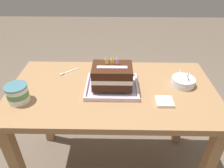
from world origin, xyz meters
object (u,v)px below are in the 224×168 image
serving_spoon_near_tray (65,73)px  napkin_pile (164,102)px  ice_cream_tub (17,93)px  foil_tray (112,87)px  birthday_cake (112,76)px  bowl_stack (183,82)px

serving_spoon_near_tray → napkin_pile: (0.60, -0.30, 0.00)m
napkin_pile → serving_spoon_near_tray: bearing=153.1°
ice_cream_tub → napkin_pile: bearing=-0.2°
foil_tray → napkin_pile: bearing=-25.5°
foil_tray → napkin_pile: (0.29, -0.14, 0.00)m
birthday_cake → serving_spoon_near_tray: birthday_cake is taller
foil_tray → bowl_stack: bowl_stack is taller
bowl_stack → ice_cream_tub: 0.95m
bowl_stack → ice_cream_tub: size_ratio=1.19×
foil_tray → serving_spoon_near_tray: bearing=152.0°
ice_cream_tub → serving_spoon_near_tray: (0.19, 0.30, -0.05)m
foil_tray → birthday_cake: size_ratio=1.36×
ice_cream_tub → serving_spoon_near_tray: size_ratio=0.99×
ice_cream_tub → serving_spoon_near_tray: bearing=57.5°
foil_tray → serving_spoon_near_tray: 0.35m
foil_tray → napkin_pile: size_ratio=3.39×
bowl_stack → napkin_pile: 0.23m
birthday_cake → bowl_stack: (0.43, 0.04, -0.06)m
birthday_cake → serving_spoon_near_tray: 0.36m
serving_spoon_near_tray → napkin_pile: size_ratio=1.32×
birthday_cake → napkin_pile: birthday_cake is taller
serving_spoon_near_tray → bowl_stack: bearing=-9.7°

